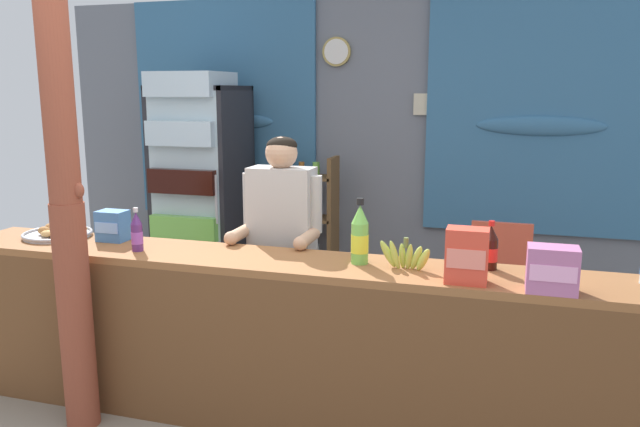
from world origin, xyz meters
TOP-DOWN VIEW (x-y plane):
  - ground_plane at (0.00, 1.16)m, footprint 7.61×7.61m
  - back_wall_curtained at (0.02, 2.94)m, footprint 5.67×0.22m
  - stall_counter at (0.14, 0.35)m, footprint 3.76×0.47m
  - timber_post at (-0.83, 0.10)m, footprint 0.19×0.17m
  - drink_fridge at (-1.24, 2.31)m, footprint 0.71×0.74m
  - bottle_shelf_rack at (-0.35, 2.61)m, footprint 0.48×0.28m
  - plastic_lawn_chair at (1.28, 2.09)m, footprint 0.45×0.45m
  - shopkeeper at (0.01, 0.93)m, footprint 0.49×0.42m
  - soda_bottle_lime_soda at (0.59, 0.50)m, footprint 0.09×0.09m
  - soda_bottle_cola at (1.22, 0.58)m, footprint 0.07×0.07m
  - soda_bottle_grape_soda at (-0.63, 0.39)m, footprint 0.06×0.06m
  - snack_box_biscuit at (-0.90, 0.56)m, footprint 0.17×0.13m
  - snack_box_crackers at (1.13, 0.32)m, footprint 0.19×0.13m
  - snack_box_wafer at (1.49, 0.29)m, footprint 0.21×0.14m
  - pastry_tray at (-1.27, 0.55)m, footprint 0.40×0.40m
  - banana_bunch at (0.83, 0.47)m, footprint 0.27×0.06m

SIDE VIEW (x-z plane):
  - ground_plane at x=0.00m, z-range 0.00..0.00m
  - plastic_lawn_chair at x=1.28m, z-range 0.06..0.92m
  - stall_counter at x=0.14m, z-range 0.10..1.01m
  - bottle_shelf_rack at x=-0.35m, z-range 0.02..1.24m
  - pastry_tray at x=-1.27m, z-range 0.89..0.96m
  - shopkeeper at x=0.01m, z-range 0.19..1.69m
  - banana_bunch at x=0.83m, z-range 0.89..1.05m
  - snack_box_biscuit at x=-0.90m, z-range 0.91..1.08m
  - snack_box_wafer at x=1.49m, z-range 0.91..1.11m
  - soda_bottle_grape_soda at x=-0.63m, z-range 0.89..1.13m
  - soda_bottle_cola at x=1.22m, z-range 0.89..1.13m
  - snack_box_crackers at x=1.13m, z-range 0.91..1.16m
  - soda_bottle_lime_soda at x=0.59m, z-range 0.88..1.22m
  - drink_fridge at x=-1.24m, z-range 0.09..2.01m
  - timber_post at x=-0.83m, z-range -0.05..2.37m
  - back_wall_curtained at x=0.02m, z-range 0.05..2.62m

